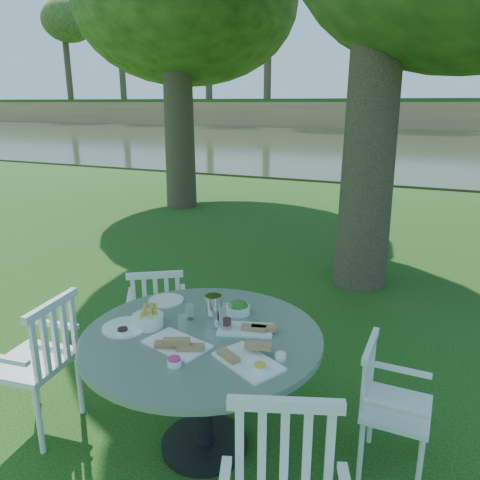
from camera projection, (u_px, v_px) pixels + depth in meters
name	position (u px, v px, depth m)	size (l,w,h in m)	color
ground	(232.00, 327.00, 4.65)	(140.00, 140.00, 0.00)	#11370B
table	(203.00, 356.00, 2.85)	(1.45, 1.45, 0.81)	black
chair_ne	(383.00, 397.00, 2.76)	(0.39, 0.42, 0.81)	white
chair_nw	(157.00, 309.00, 3.84)	(0.59, 0.58, 0.87)	white
chair_sw	(43.00, 356.00, 3.05)	(0.50, 0.53, 0.95)	white
tableware	(192.00, 324.00, 2.85)	(1.21, 0.86, 0.21)	white
river	(411.00, 145.00, 24.88)	(100.00, 28.00, 0.12)	#2C321D
far_bank	(440.00, 39.00, 38.67)	(100.00, 18.00, 15.20)	#A1784B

